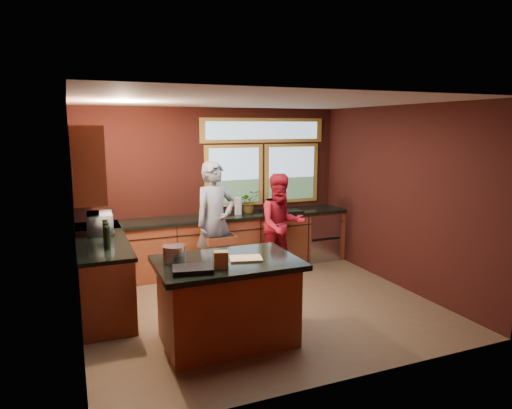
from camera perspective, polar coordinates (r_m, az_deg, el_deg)
floor at (r=6.31m, az=0.51°, el=-12.51°), size 4.50×4.50×0.00m
room_shell at (r=5.97m, az=-5.98°, el=4.01°), size 4.52×4.02×2.71m
back_counter at (r=7.74m, az=-3.01°, el=-4.67°), size 4.50×0.64×0.93m
left_counter at (r=6.53m, az=-18.68°, el=-7.92°), size 0.64×2.30×0.93m
island at (r=5.19m, az=-3.58°, el=-11.89°), size 1.55×1.05×0.95m
person_grey at (r=7.02m, az=-5.12°, el=-2.23°), size 0.78×0.62×1.87m
person_red at (r=7.34m, az=3.18°, el=-2.56°), size 0.85×0.69×1.65m
microwave at (r=6.66m, az=-18.88°, el=-2.21°), size 0.38×0.53×0.28m
potted_plant at (r=7.76m, az=-0.91°, el=0.37°), size 0.35×0.30×0.39m
paper_towel at (r=7.65m, az=-2.24°, el=-0.19°), size 0.12×0.12×0.28m
cutting_board at (r=5.05m, az=-1.29°, el=-6.76°), size 0.40×0.33×0.02m
stock_pot at (r=5.01m, az=-10.20°, el=-6.10°), size 0.24×0.24×0.18m
paper_bag at (r=4.74m, az=-4.40°, el=-6.91°), size 0.18×0.16×0.18m
black_tray at (r=4.68m, az=-7.92°, el=-8.03°), size 0.44×0.35×0.05m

